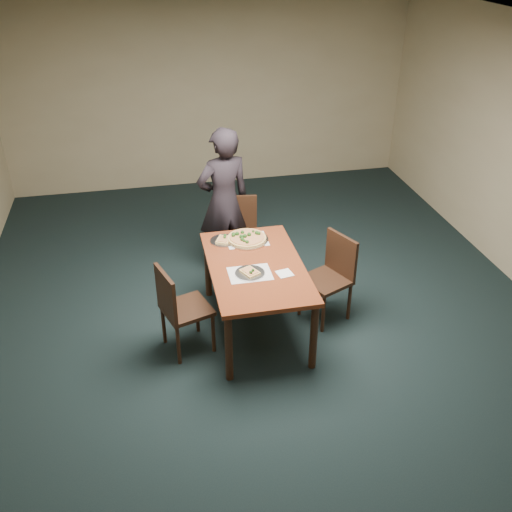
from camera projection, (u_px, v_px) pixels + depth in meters
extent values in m
plane|color=black|center=(268.00, 336.00, 5.73)|extent=(8.00, 8.00, 0.00)
plane|color=tan|center=(209.00, 93.00, 8.39)|extent=(6.00, 0.00, 6.00)
plane|color=white|center=(272.00, 43.00, 4.31)|extent=(8.00, 8.00, 0.00)
cube|color=#622613|center=(256.00, 267.00, 5.48)|extent=(0.90, 1.50, 0.04)
cylinder|color=black|center=(229.00, 348.00, 5.02)|extent=(0.07, 0.07, 0.70)
cylinder|color=black|center=(208.00, 268.00, 6.18)|extent=(0.07, 0.07, 0.70)
cylinder|color=black|center=(314.00, 337.00, 5.16)|extent=(0.07, 0.07, 0.70)
cylinder|color=black|center=(278.00, 260.00, 6.32)|extent=(0.07, 0.07, 0.70)
cube|color=black|center=(239.00, 239.00, 6.53)|extent=(0.48, 0.48, 0.04)
cylinder|color=black|center=(224.00, 265.00, 6.48)|extent=(0.04, 0.04, 0.43)
cylinder|color=black|center=(224.00, 250.00, 6.79)|extent=(0.04, 0.04, 0.43)
cylinder|color=black|center=(256.00, 265.00, 6.50)|extent=(0.04, 0.04, 0.43)
cylinder|color=black|center=(254.00, 249.00, 6.81)|extent=(0.04, 0.04, 0.43)
cube|color=black|center=(239.00, 213.00, 6.57)|extent=(0.42, 0.10, 0.44)
cube|color=black|center=(187.00, 309.00, 5.36)|extent=(0.53, 0.53, 0.04)
cylinder|color=black|center=(213.00, 333.00, 5.42)|extent=(0.04, 0.04, 0.43)
cylinder|color=black|center=(178.00, 345.00, 5.27)|extent=(0.04, 0.04, 0.43)
cylinder|color=black|center=(197.00, 314.00, 5.69)|extent=(0.04, 0.04, 0.43)
cylinder|color=black|center=(164.00, 325.00, 5.53)|extent=(0.04, 0.04, 0.43)
cube|color=black|center=(166.00, 294.00, 5.15)|extent=(0.16, 0.41, 0.44)
cube|color=black|center=(326.00, 281.00, 5.78)|extent=(0.56, 0.56, 0.04)
cylinder|color=black|center=(300.00, 297.00, 5.93)|extent=(0.04, 0.04, 0.43)
cylinder|color=black|center=(326.00, 286.00, 6.12)|extent=(0.04, 0.04, 0.43)
cylinder|color=black|center=(323.00, 314.00, 5.68)|extent=(0.04, 0.04, 0.43)
cylinder|color=black|center=(349.00, 302.00, 5.87)|extent=(0.04, 0.04, 0.43)
cube|color=black|center=(341.00, 255.00, 5.76)|extent=(0.21, 0.40, 0.44)
imported|color=black|center=(224.00, 201.00, 6.44)|extent=(0.71, 0.55, 1.72)
cube|color=white|center=(247.00, 240.00, 5.89)|extent=(0.42, 0.32, 0.00)
cube|color=white|center=(250.00, 274.00, 5.33)|extent=(0.40, 0.30, 0.00)
cylinder|color=silver|center=(247.00, 239.00, 5.89)|extent=(0.44, 0.44, 0.01)
cylinder|color=tan|center=(247.00, 238.00, 5.88)|extent=(0.40, 0.40, 0.02)
cylinder|color=#D8B970|center=(247.00, 237.00, 5.87)|extent=(0.36, 0.36, 0.01)
sphere|color=#1B4013|center=(241.00, 237.00, 5.84)|extent=(0.04, 0.04, 0.04)
sphere|color=#1B4013|center=(244.00, 241.00, 5.78)|extent=(0.03, 0.03, 0.03)
sphere|color=#1B4013|center=(241.00, 237.00, 5.84)|extent=(0.03, 0.03, 0.03)
sphere|color=#1B4013|center=(245.00, 236.00, 5.86)|extent=(0.04, 0.04, 0.04)
sphere|color=#1B4013|center=(242.00, 232.00, 5.93)|extent=(0.04, 0.04, 0.04)
sphere|color=#1B4013|center=(242.00, 239.00, 5.80)|extent=(0.04, 0.04, 0.04)
sphere|color=#1B4013|center=(234.00, 234.00, 5.89)|extent=(0.04, 0.04, 0.04)
sphere|color=#1B4013|center=(253.00, 231.00, 5.95)|extent=(0.03, 0.03, 0.03)
sphere|color=#1B4013|center=(247.00, 242.00, 5.75)|extent=(0.04, 0.04, 0.04)
sphere|color=#1B4013|center=(257.00, 233.00, 5.92)|extent=(0.04, 0.04, 0.04)
sphere|color=#1B4013|center=(259.00, 233.00, 5.91)|extent=(0.04, 0.04, 0.04)
sphere|color=#1B4013|center=(233.00, 235.00, 5.87)|extent=(0.04, 0.04, 0.04)
sphere|color=#1B4013|center=(237.00, 234.00, 5.90)|extent=(0.04, 0.04, 0.04)
sphere|color=#1B4013|center=(249.00, 234.00, 5.88)|extent=(0.04, 0.04, 0.04)
cylinder|color=silver|center=(250.00, 273.00, 5.33)|extent=(0.28, 0.28, 0.01)
cube|color=tan|center=(250.00, 272.00, 5.32)|extent=(0.19, 0.21, 0.02)
cube|color=#D8B970|center=(250.00, 271.00, 5.32)|extent=(0.15, 0.17, 0.01)
sphere|color=#1B4013|center=(253.00, 270.00, 5.31)|extent=(0.03, 0.03, 0.03)
sphere|color=#1B4013|center=(251.00, 272.00, 5.27)|extent=(0.03, 0.03, 0.03)
cylinder|color=silver|center=(224.00, 241.00, 5.87)|extent=(0.28, 0.28, 0.01)
cube|color=tan|center=(224.00, 240.00, 5.86)|extent=(0.19, 0.21, 0.02)
cube|color=#D8B970|center=(224.00, 239.00, 5.86)|extent=(0.15, 0.17, 0.01)
sphere|color=#1B4013|center=(225.00, 237.00, 5.86)|extent=(0.03, 0.03, 0.03)
sphere|color=#1B4013|center=(225.00, 235.00, 5.89)|extent=(0.03, 0.03, 0.03)
cube|color=white|center=(285.00, 273.00, 5.33)|extent=(0.16, 0.16, 0.01)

